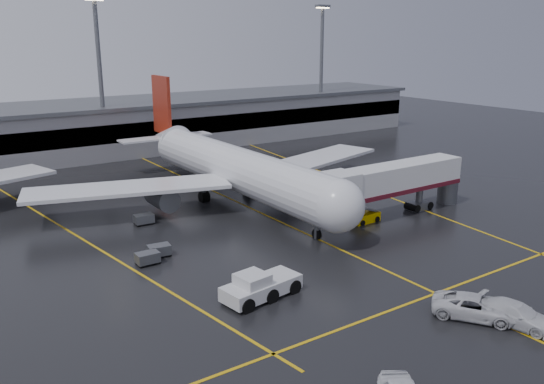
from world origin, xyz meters
TOP-DOWN VIEW (x-y plane):
  - ground at (0.00, 0.00)m, footprint 220.00×220.00m
  - apron_line_centre at (0.00, 0.00)m, footprint 0.25×90.00m
  - apron_line_stop at (0.00, -22.00)m, footprint 60.00×0.25m
  - apron_line_left at (-20.00, 10.00)m, footprint 9.99×69.35m
  - apron_line_right at (18.00, 10.00)m, footprint 7.57×69.64m
  - terminal at (0.00, 47.93)m, footprint 122.00×19.00m
  - light_mast_mid at (-5.00, 42.00)m, footprint 3.00×1.20m
  - light_mast_right at (40.00, 42.00)m, footprint 3.00×1.20m
  - main_airliner at (0.00, 9.70)m, footprint 48.80×45.60m
  - jet_bridge at (11.87, -6.00)m, footprint 19.90×3.40m
  - pushback_tractor at (-11.90, -14.86)m, footprint 6.74×3.56m
  - belt_loader at (7.61, -5.92)m, footprint 3.43×1.72m
  - service_van_a at (-0.82, -26.17)m, footprint 5.73×6.53m
  - service_van_b at (0.65, -28.43)m, footprint 3.42×5.91m
  - baggage_cart_a at (-14.90, -2.56)m, footprint 2.14×1.53m
  - baggage_cart_b at (-16.48, -3.69)m, footprint 2.00×1.30m
  - baggage_cart_c at (-12.58, 6.91)m, footprint 2.06×1.39m

SIDE VIEW (x-z plane):
  - ground at x=0.00m, z-range 0.00..0.00m
  - apron_line_centre at x=0.00m, z-range 0.00..0.02m
  - apron_line_stop at x=0.00m, z-range 0.00..0.02m
  - apron_line_left at x=-20.00m, z-range 0.00..0.02m
  - apron_line_right at x=18.00m, z-range 0.00..0.02m
  - belt_loader at x=7.61m, z-range -0.54..1.59m
  - baggage_cart_a at x=-14.90m, z-range 0.07..1.19m
  - baggage_cart_b at x=-16.48m, z-range 0.07..1.19m
  - baggage_cart_c at x=-12.58m, z-range 0.07..1.19m
  - service_van_b at x=0.65m, z-range 0.00..1.61m
  - service_van_a at x=-0.82m, z-range 0.00..1.68m
  - pushback_tractor at x=-11.90m, z-range -0.23..2.07m
  - jet_bridge at x=11.87m, z-range 0.91..6.96m
  - main_airliner at x=0.00m, z-range -2.84..11.26m
  - terminal at x=0.00m, z-range 0.02..8.62m
  - light_mast_mid at x=-5.00m, z-range 1.75..27.20m
  - light_mast_right at x=40.00m, z-range 1.75..27.20m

